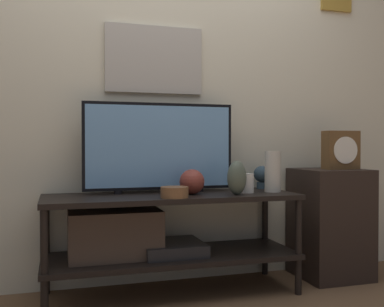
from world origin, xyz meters
name	(u,v)px	position (x,y,z in m)	size (l,w,h in m)	color
wall_back	(161,74)	(0.00, 0.59, 1.36)	(6.40, 0.08, 2.70)	beige
media_console	(149,232)	(-0.14, 0.29, 0.38)	(1.49, 0.50, 0.59)	black
television	(160,147)	(-0.05, 0.40, 0.88)	(0.93, 0.05, 0.55)	black
vase_wide_bowl	(175,192)	(-0.03, 0.12, 0.63)	(0.16, 0.16, 0.06)	brown
vase_urn_stoneware	(237,178)	(0.36, 0.16, 0.70)	(0.12, 0.10, 0.20)	#4C5647
vase_tall_ceramic	(273,171)	(0.64, 0.25, 0.72)	(0.10, 0.10, 0.25)	beige
vase_round_glass	(192,182)	(0.11, 0.26, 0.67)	(0.15, 0.15, 0.15)	brown
candle_jar	(247,183)	(0.46, 0.25, 0.65)	(0.08, 0.08, 0.12)	silver
decorative_bust	(262,176)	(0.67, 0.46, 0.68)	(0.11, 0.11, 0.15)	#2D4251
side_table	(330,223)	(1.11, 0.33, 0.36)	(0.43, 0.43, 0.73)	black
mantel_clock	(341,150)	(1.16, 0.29, 0.85)	(0.24, 0.11, 0.26)	brown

